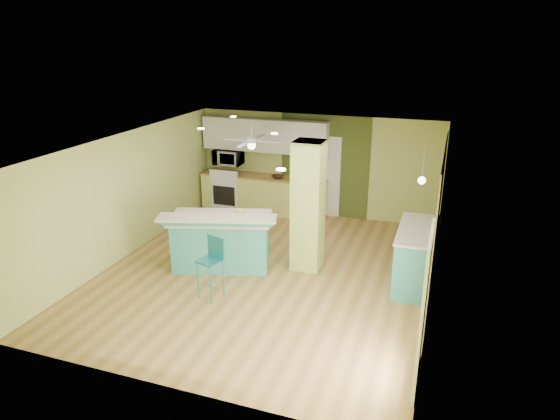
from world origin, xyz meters
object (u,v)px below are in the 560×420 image
object	(u,v)px
side_counter	(416,256)
canister	(240,214)
fruit_bowl	(278,177)
peninsula	(221,240)
bar_stool	(213,258)

from	to	relation	value
side_counter	canister	bearing A→B (deg)	-172.45
side_counter	fruit_bowl	size ratio (longest dim) A/B	5.66
fruit_bowl	peninsula	bearing A→B (deg)	-90.92
peninsula	fruit_bowl	size ratio (longest dim) A/B	7.80
peninsula	side_counter	size ratio (longest dim) A/B	1.38
side_counter	fruit_bowl	xyz separation A→B (m)	(-3.59, 2.67, 0.44)
bar_stool	fruit_bowl	distance (m)	4.32
canister	peninsula	bearing A→B (deg)	-173.36
canister	fruit_bowl	bearing A→B (deg)	96.43
peninsula	fruit_bowl	xyz separation A→B (m)	(0.05, 3.15, 0.44)
peninsula	canister	world-z (taller)	canister
bar_stool	side_counter	distance (m)	3.64
peninsula	bar_stool	bearing A→B (deg)	-88.03
fruit_bowl	canister	bearing A→B (deg)	-83.57
bar_stool	side_counter	xyz separation A→B (m)	(3.25, 1.63, -0.19)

